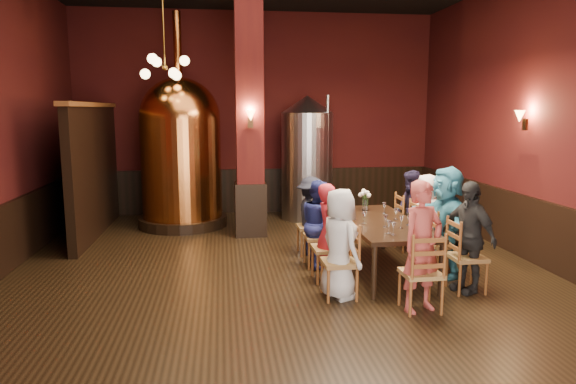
{
  "coord_description": "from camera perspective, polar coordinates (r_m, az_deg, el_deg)",
  "views": [
    {
      "loc": [
        -0.82,
        -6.74,
        2.35
      ],
      "look_at": [
        0.08,
        0.2,
        1.22
      ],
      "focal_mm": 32.0,
      "sensor_mm": 36.0,
      "label": 1
    }
  ],
  "objects": [
    {
      "name": "chair_7",
      "position": [
        8.88,
        13.41,
        -3.41
      ],
      "size": [
        0.46,
        0.46,
        0.92
      ],
      "primitive_type": null,
      "rotation": [
        0.0,
        0.0,
        1.58
      ],
      "color": "brown",
      "rests_on": "ground"
    },
    {
      "name": "dining_table",
      "position": [
        7.63,
        10.22,
        -3.6
      ],
      "size": [
        1.02,
        2.41,
        0.75
      ],
      "rotation": [
        0.0,
        0.0,
        0.01
      ],
      "color": "black",
      "rests_on": "ground"
    },
    {
      "name": "chair_0",
      "position": [
        6.53,
        5.73,
        -7.74
      ],
      "size": [
        0.46,
        0.46,
        0.92
      ],
      "primitive_type": null,
      "rotation": [
        0.0,
        0.0,
        -1.56
      ],
      "color": "brown",
      "rests_on": "ground"
    },
    {
      "name": "rose_vase",
      "position": [
        8.3,
        8.59,
        -0.49
      ],
      "size": [
        0.2,
        0.2,
        0.35
      ],
      "color": "white",
      "rests_on": "dining_table"
    },
    {
      "name": "chair_1",
      "position": [
        7.15,
        4.47,
        -6.21
      ],
      "size": [
        0.46,
        0.46,
        0.92
      ],
      "primitive_type": null,
      "rotation": [
        0.0,
        0.0,
        -1.56
      ],
      "color": "brown",
      "rests_on": "ground"
    },
    {
      "name": "person_3",
      "position": [
        8.38,
        2.54,
        -2.64
      ],
      "size": [
        0.53,
        0.86,
        1.28
      ],
      "primitive_type": "imported",
      "rotation": [
        0.0,
        0.0,
        1.64
      ],
      "color": "black",
      "rests_on": "ground"
    },
    {
      "name": "person_7",
      "position": [
        8.83,
        13.46,
        -2.03
      ],
      "size": [
        0.36,
        0.68,
        1.36
      ],
      "primitive_type": "imported",
      "rotation": [
        0.0,
        0.0,
        4.65
      ],
      "color": "#1D1830",
      "rests_on": "ground"
    },
    {
      "name": "wainscot_back",
      "position": [
        11.87,
        -3.33,
        0.16
      ],
      "size": [
        7.9,
        0.08,
        1.0
      ],
      "primitive_type": "cube",
      "color": "black",
      "rests_on": "ground"
    },
    {
      "name": "wine_glass_5",
      "position": [
        7.34,
        8.44,
        -2.88
      ],
      "size": [
        0.07,
        0.07,
        0.17
      ],
      "primitive_type": null,
      "color": "white",
      "rests_on": "dining_table"
    },
    {
      "name": "person_6",
      "position": [
        8.22,
        15.15,
        -2.84
      ],
      "size": [
        0.44,
        0.67,
        1.38
      ],
      "primitive_type": "imported",
      "rotation": [
        0.0,
        0.0,
        4.72
      ],
      "color": "white",
      "rests_on": "ground"
    },
    {
      "name": "wine_glass_8",
      "position": [
        7.37,
        13.24,
        -2.98
      ],
      "size": [
        0.07,
        0.07,
        0.17
      ],
      "primitive_type": null,
      "color": "white",
      "rests_on": "dining_table"
    },
    {
      "name": "wainscot_right",
      "position": [
        8.47,
        27.33,
        -4.52
      ],
      "size": [
        0.08,
        9.9,
        1.0
      ],
      "primitive_type": "cube",
      "color": "black",
      "rests_on": "ground"
    },
    {
      "name": "wine_glass_3",
      "position": [
        7.16,
        12.47,
        -3.3
      ],
      "size": [
        0.07,
        0.07,
        0.17
      ],
      "primitive_type": null,
      "color": "white",
      "rests_on": "dining_table"
    },
    {
      "name": "chair_8",
      "position": [
        6.28,
        14.57,
        -8.67
      ],
      "size": [
        0.46,
        0.46,
        0.92
      ],
      "primitive_type": null,
      "rotation": [
        0.0,
        0.0,
        3.15
      ],
      "color": "brown",
      "rests_on": "ground"
    },
    {
      "name": "column",
      "position": [
        9.55,
        -4.31,
        8.52
      ],
      "size": [
        0.58,
        0.58,
        4.5
      ],
      "primitive_type": "cube",
      "color": "#43120E",
      "rests_on": "ground"
    },
    {
      "name": "wine_glass_1",
      "position": [
        7.2,
        10.79,
        -3.18
      ],
      "size": [
        0.07,
        0.07,
        0.17
      ],
      "primitive_type": null,
      "color": "white",
      "rests_on": "dining_table"
    },
    {
      "name": "person_0",
      "position": [
        6.46,
        5.76,
        -5.74
      ],
      "size": [
        0.66,
        0.79,
        1.39
      ],
      "primitive_type": "imported",
      "rotation": [
        0.0,
        0.0,
        1.94
      ],
      "color": "silver",
      "rests_on": "ground"
    },
    {
      "name": "person_8",
      "position": [
        6.2,
        14.69,
        -5.89
      ],
      "size": [
        0.66,
        0.56,
        1.55
      ],
      "primitive_type": "imported",
      "rotation": [
        0.0,
        0.0,
        6.67
      ],
      "color": "#AE403A",
      "rests_on": "ground"
    },
    {
      "name": "partition",
      "position": [
        10.28,
        -20.73,
        2.13
      ],
      "size": [
        0.22,
        3.5,
        2.4
      ],
      "primitive_type": "cube",
      "color": "black",
      "rests_on": "ground"
    },
    {
      "name": "sconce_column",
      "position": [
        9.25,
        -4.2,
        8.19
      ],
      "size": [
        0.2,
        0.2,
        0.36
      ],
      "primitive_type": null,
      "rotation": [
        0.0,
        0.0,
        3.14
      ],
      "color": "black",
      "rests_on": "column"
    },
    {
      "name": "wine_glass_0",
      "position": [
        7.71,
        11.9,
        -2.39
      ],
      "size": [
        0.07,
        0.07,
        0.17
      ],
      "primitive_type": null,
      "color": "white",
      "rests_on": "dining_table"
    },
    {
      "name": "person_1",
      "position": [
        7.1,
        4.49,
        -4.5
      ],
      "size": [
        0.34,
        0.5,
        1.36
      ],
      "primitive_type": "imported",
      "rotation": [
        0.0,
        0.0,
        1.6
      ],
      "color": "red",
      "rests_on": "ground"
    },
    {
      "name": "wine_glass_2",
      "position": [
        8.14,
        10.65,
        -1.75
      ],
      "size": [
        0.07,
        0.07,
        0.17
      ],
      "primitive_type": null,
      "color": "white",
      "rests_on": "dining_table"
    },
    {
      "name": "chair_6",
      "position": [
        8.27,
        15.09,
        -4.39
      ],
      "size": [
        0.46,
        0.46,
        0.92
      ],
      "primitive_type": null,
      "rotation": [
        0.0,
        0.0,
        1.58
      ],
      "color": "brown",
      "rests_on": "ground"
    },
    {
      "name": "chair_2",
      "position": [
        7.78,
        3.43,
        -4.94
      ],
      "size": [
        0.46,
        0.46,
        0.92
      ],
      "primitive_type": null,
      "rotation": [
        0.0,
        0.0,
        -1.56
      ],
      "color": "brown",
      "rests_on": "ground"
    },
    {
      "name": "wine_glass_6",
      "position": [
        7.4,
        13.42,
        -2.94
      ],
      "size": [
        0.07,
        0.07,
        0.17
      ],
      "primitive_type": null,
      "color": "white",
      "rests_on": "dining_table"
    },
    {
      "name": "wine_glass_7",
      "position": [
        6.84,
        11.15,
        -3.84
      ],
      "size": [
        0.07,
        0.07,
        0.17
      ],
      "primitive_type": null,
      "color": "white",
      "rests_on": "dining_table"
    },
    {
      "name": "pendant_cluster",
      "position": [
        9.72,
        -13.52,
        13.32
      ],
      "size": [
        0.9,
        0.9,
        1.7
      ],
      "primitive_type": null,
      "color": "#A57226",
      "rests_on": "room"
    },
    {
      "name": "person_5",
      "position": [
        7.62,
        17.11,
        -3.12
      ],
      "size": [
        0.57,
        1.49,
        1.57
      ],
      "primitive_type": "imported",
      "rotation": [
        0.0,
        0.0,
        4.78
      ],
      "color": "teal",
      "rests_on": "ground"
    },
    {
      "name": "wine_glass_4",
      "position": [
        6.77,
        11.65,
        -3.99
      ],
      "size": [
        0.07,
        0.07,
        0.17
      ],
      "primitive_type": null,
      "color": "white",
      "rests_on": "dining_table"
    },
    {
      "name": "chair_3",
      "position": [
        8.42,
        2.53,
        -3.85
      ],
      "size": [
        0.46,
        0.46,
        0.92
      ],
      "primitive_type": null,
      "rotation": [
        0.0,
        0.0,
        -1.56
      ],
      "color": "brown",
      "rests_on": "ground"
    },
    {
      "name": "person_2",
      "position": [
        7.73,
        3.44,
        -3.51
      ],
      "size": [
        0.41,
        0.68,
        1.32
      ],
      "primitive_type": "imported",
      "rotation": [
        0.0,
        0.0,
        1.72
      ],
      "color": "navy",
      "rests_on": "ground"
    },
    {
      "name": "room",
      "position": [
        6.79,
        -0.45,
        8.29
      ],
      "size": [
        10.0,
        10.02,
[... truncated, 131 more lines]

